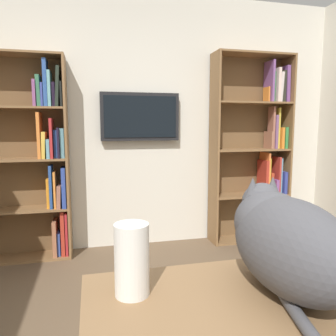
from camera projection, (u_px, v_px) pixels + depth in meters
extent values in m
cube|color=silver|center=(141.00, 122.00, 3.52)|extent=(4.52, 0.06, 2.70)
cube|color=brown|center=(285.00, 149.00, 3.76)|extent=(0.02, 0.28, 2.09)
cube|color=brown|center=(214.00, 150.00, 3.55)|extent=(0.02, 0.28, 2.09)
cube|color=brown|center=(245.00, 149.00, 3.78)|extent=(0.90, 0.01, 2.09)
cube|color=brown|center=(248.00, 238.00, 3.79)|extent=(0.85, 0.27, 0.02)
cube|color=brown|center=(249.00, 195.00, 3.72)|extent=(0.85, 0.27, 0.02)
cube|color=brown|center=(251.00, 150.00, 3.65)|extent=(0.85, 0.27, 0.02)
cube|color=brown|center=(252.00, 103.00, 3.59)|extent=(0.85, 0.27, 0.02)
cube|color=brown|center=(254.00, 54.00, 3.52)|extent=(0.85, 0.27, 0.02)
cube|color=beige|center=(279.00, 227.00, 3.87)|extent=(0.02, 0.23, 0.19)
cube|color=#7B427D|center=(277.00, 227.00, 3.85)|extent=(0.03, 0.24, 0.20)
cube|color=#7F4B7F|center=(275.00, 217.00, 3.84)|extent=(0.04, 0.22, 0.44)
cube|color=#BA382C|center=(272.00, 221.00, 3.83)|extent=(0.03, 0.18, 0.36)
cube|color=#7096A4|center=(270.00, 224.00, 3.82)|extent=(0.04, 0.15, 0.28)
cube|color=#835484|center=(266.00, 225.00, 3.82)|extent=(0.03, 0.20, 0.26)
cube|color=black|center=(264.00, 219.00, 3.79)|extent=(0.02, 0.16, 0.42)
cube|color=#6F95B2|center=(260.00, 219.00, 3.80)|extent=(0.04, 0.22, 0.41)
cube|color=#344095|center=(281.00, 182.00, 3.78)|extent=(0.04, 0.20, 0.25)
cube|color=#6795B4|center=(277.00, 175.00, 3.78)|extent=(0.03, 0.18, 0.41)
cube|color=#AB342A|center=(275.00, 175.00, 3.76)|extent=(0.02, 0.20, 0.42)
cube|color=#804B8F|center=(272.00, 186.00, 3.76)|extent=(0.03, 0.24, 0.17)
cube|color=#AD3C23|center=(269.00, 183.00, 3.75)|extent=(0.03, 0.16, 0.24)
cube|color=gold|center=(267.00, 176.00, 3.74)|extent=(0.02, 0.15, 0.41)
cube|color=orange|center=(264.00, 173.00, 3.73)|extent=(0.02, 0.22, 0.47)
cube|color=#AC3022|center=(263.00, 177.00, 3.72)|extent=(0.03, 0.21, 0.38)
cube|color=#388643|center=(283.00, 138.00, 3.72)|extent=(0.03, 0.16, 0.24)
cube|color=orange|center=(280.00, 138.00, 3.72)|extent=(0.03, 0.16, 0.24)
cube|color=gold|center=(277.00, 128.00, 3.71)|extent=(0.02, 0.12, 0.46)
cube|color=#78517A|center=(274.00, 132.00, 3.70)|extent=(0.03, 0.15, 0.38)
cube|color=#9B624E|center=(271.00, 128.00, 3.68)|extent=(0.03, 0.12, 0.47)
cube|color=#9B664D|center=(269.00, 140.00, 3.69)|extent=(0.02, 0.18, 0.19)
cube|color=#7B498C|center=(284.00, 85.00, 3.66)|extent=(0.05, 0.18, 0.40)
cube|color=#2B2A21|center=(282.00, 87.00, 3.63)|extent=(0.04, 0.12, 0.35)
cube|color=beige|center=(279.00, 88.00, 3.62)|extent=(0.05, 0.15, 0.33)
cube|color=beige|center=(275.00, 86.00, 3.63)|extent=(0.03, 0.20, 0.37)
cube|color=#2C773D|center=(271.00, 87.00, 3.63)|extent=(0.03, 0.13, 0.33)
cube|color=#7B4D8B|center=(269.00, 82.00, 3.61)|extent=(0.03, 0.20, 0.45)
cube|color=orange|center=(267.00, 95.00, 3.62)|extent=(0.02, 0.12, 0.17)
cube|color=brown|center=(67.00, 159.00, 3.21)|extent=(0.02, 0.28, 1.98)
cube|color=brown|center=(22.00, 158.00, 3.23)|extent=(0.91, 0.01, 1.98)
cube|color=brown|center=(25.00, 258.00, 3.23)|extent=(0.87, 0.27, 0.02)
cube|color=brown|center=(22.00, 210.00, 3.17)|extent=(0.87, 0.27, 0.02)
cube|color=brown|center=(19.00, 160.00, 3.10)|extent=(0.87, 0.27, 0.02)
cube|color=brown|center=(16.00, 108.00, 3.04)|extent=(0.87, 0.27, 0.02)
cube|color=brown|center=(13.00, 53.00, 2.98)|extent=(0.87, 0.27, 0.02)
cube|color=#B9292F|center=(67.00, 233.00, 3.28)|extent=(0.02, 0.16, 0.44)
cube|color=#B43323|center=(63.00, 232.00, 3.29)|extent=(0.04, 0.20, 0.45)
cube|color=#38509E|center=(59.00, 243.00, 3.29)|extent=(0.03, 0.17, 0.23)
cube|color=#A06242|center=(55.00, 237.00, 3.28)|extent=(0.04, 0.23, 0.36)
cube|color=#2F469A|center=(64.00, 187.00, 3.23)|extent=(0.04, 0.22, 0.40)
cube|color=#99614D|center=(59.00, 196.00, 3.22)|extent=(0.05, 0.22, 0.22)
cube|color=orange|center=(55.00, 189.00, 3.22)|extent=(0.02, 0.22, 0.36)
cube|color=#26488B|center=(51.00, 186.00, 3.19)|extent=(0.03, 0.18, 0.42)
cube|color=orange|center=(49.00, 193.00, 3.21)|extent=(0.03, 0.16, 0.29)
cube|color=#6198A6|center=(62.00, 143.00, 3.17)|extent=(0.04, 0.14, 0.29)
cube|color=black|center=(59.00, 143.00, 3.17)|extent=(0.02, 0.20, 0.29)
cube|color=#2E5098|center=(56.00, 144.00, 3.17)|extent=(0.03, 0.14, 0.27)
cube|color=#B42A2B|center=(52.00, 138.00, 3.13)|extent=(0.02, 0.20, 0.38)
cube|color=#6298A7|center=(49.00, 149.00, 3.15)|extent=(0.03, 0.23, 0.18)
cube|color=gold|center=(44.00, 145.00, 3.14)|extent=(0.05, 0.20, 0.26)
cube|color=orange|center=(40.00, 136.00, 3.13)|extent=(0.03, 0.24, 0.44)
cube|color=black|center=(61.00, 95.00, 3.11)|extent=(0.02, 0.18, 0.23)
cube|color=#212A21|center=(58.00, 87.00, 3.09)|extent=(0.05, 0.19, 0.37)
cube|color=#754D8C|center=(54.00, 95.00, 3.11)|extent=(0.03, 0.14, 0.23)
cube|color=#67A4A8|center=(50.00, 89.00, 3.08)|extent=(0.03, 0.22, 0.33)
cube|color=#2E5195|center=(46.00, 83.00, 3.07)|extent=(0.03, 0.19, 0.44)
cube|color=#374291|center=(43.00, 95.00, 3.07)|extent=(0.02, 0.17, 0.22)
cube|color=#366F4D|center=(39.00, 91.00, 3.08)|extent=(0.04, 0.17, 0.29)
cube|color=#834A7C|center=(35.00, 94.00, 3.06)|extent=(0.03, 0.18, 0.25)
cube|color=black|center=(140.00, 117.00, 3.43)|extent=(0.83, 0.06, 0.50)
cube|color=black|center=(141.00, 117.00, 3.40)|extent=(0.76, 0.01, 0.43)
cube|color=olive|center=(309.00, 298.00, 1.04)|extent=(1.43, 0.61, 0.03)
ellipsoid|color=#4C4C51|center=(290.00, 246.00, 1.03)|extent=(0.29, 0.53, 0.31)
ellipsoid|color=#4C4C51|center=(271.00, 224.00, 1.14)|extent=(0.25, 0.29, 0.23)
sphere|color=#4C4C51|center=(262.00, 203.00, 1.20)|extent=(0.15, 0.15, 0.15)
cone|color=#4C4C51|center=(273.00, 187.00, 1.20)|extent=(0.07, 0.07, 0.08)
cone|color=#4C4C51|center=(253.00, 188.00, 1.18)|extent=(0.07, 0.07, 0.08)
cone|color=beige|center=(273.00, 189.00, 1.20)|extent=(0.04, 0.04, 0.06)
cone|color=beige|center=(253.00, 190.00, 1.18)|extent=(0.04, 0.04, 0.06)
cylinder|color=#4C4C51|center=(310.00, 333.00, 0.82)|extent=(0.12, 0.37, 0.04)
cylinder|color=white|center=(132.00, 260.00, 1.02)|extent=(0.11, 0.11, 0.23)
cylinder|color=#335999|center=(298.00, 260.00, 1.18)|extent=(0.08, 0.08, 0.10)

